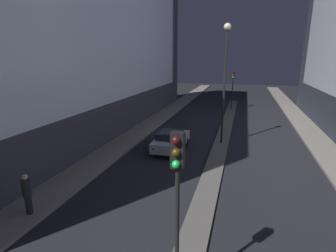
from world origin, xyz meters
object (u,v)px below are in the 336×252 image
object	(u,v)px
street_lamp	(225,65)
car_left_lane	(171,140)
traffic_light_near	(177,182)
traffic_light_mid	(233,82)
pedestrian_on_left_sidewalk	(27,193)

from	to	relation	value
street_lamp	car_left_lane	bearing A→B (deg)	-145.42
traffic_light_near	traffic_light_mid	world-z (taller)	same
pedestrian_on_left_sidewalk	street_lamp	bearing A→B (deg)	59.79
car_left_lane	traffic_light_near	bearing A→B (deg)	-73.74
traffic_light_near	traffic_light_mid	distance (m)	28.79
traffic_light_near	pedestrian_on_left_sidewalk	bearing A→B (deg)	163.23
car_left_lane	pedestrian_on_left_sidewalk	bearing A→B (deg)	-110.28
traffic_light_near	pedestrian_on_left_sidewalk	world-z (taller)	traffic_light_near
traffic_light_mid	street_lamp	distance (m)	14.78
car_left_lane	street_lamp	bearing A→B (deg)	34.58
traffic_light_mid	street_lamp	bearing A→B (deg)	-90.00
traffic_light_near	car_left_lane	world-z (taller)	traffic_light_near
traffic_light_near	pedestrian_on_left_sidewalk	distance (m)	7.77
street_lamp	car_left_lane	size ratio (longest dim) A/B	2.11
traffic_light_mid	car_left_lane	xyz separation A→B (m)	(-3.45, -16.96, -2.88)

